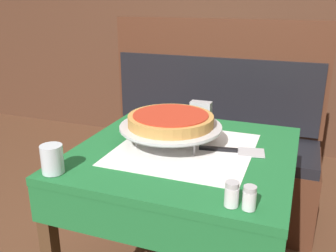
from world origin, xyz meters
The scene contains 12 objects.
dining_table_front centered at (0.00, 0.00, 0.65)m, with size 0.83×0.83×0.75m.
dining_table_rear centered at (-0.34, 1.57, 0.63)m, with size 0.60×0.60×0.75m.
booth_bench centered at (-0.12, 0.83, 0.35)m, with size 1.35×0.50×1.19m.
back_wall_panel centered at (0.00, 1.98, 1.20)m, with size 6.00×0.04×2.40m, color #4C2D1E.
pizza_pan_stand centered at (-0.07, 0.02, 0.82)m, with size 0.41×0.41×0.08m.
deep_dish_pizza centered at (-0.07, 0.02, 0.85)m, with size 0.34×0.34×0.05m.
pizza_server centered at (0.19, 0.04, 0.75)m, with size 0.25×0.10×0.01m.
water_glass_near centered at (-0.35, -0.35, 0.80)m, with size 0.08×0.08×0.10m.
salt_shaker centered at (0.25, -0.35, 0.79)m, with size 0.04×0.04×0.07m.
pepper_shaker centered at (0.30, -0.35, 0.78)m, with size 0.04×0.04×0.07m.
napkin_holder centered at (-0.04, 0.37, 0.79)m, with size 0.10×0.05×0.09m.
condiment_caddy centered at (-0.37, 1.50, 0.80)m, with size 0.11×0.11×0.16m.
Camera 1 is at (0.41, -1.29, 1.32)m, focal length 40.00 mm.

